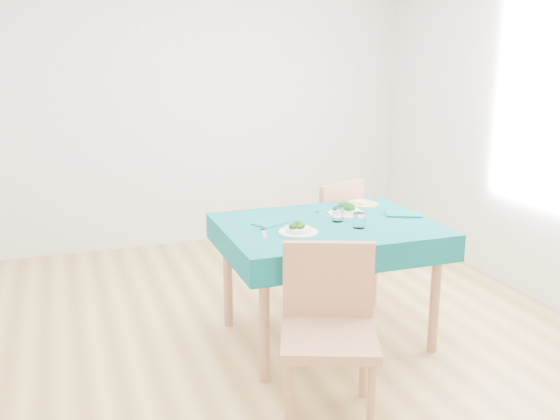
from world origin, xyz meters
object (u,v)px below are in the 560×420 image
object	(u,v)px
chair_near	(330,309)
bowl_far	(347,209)
chair_far	(322,218)
table	(327,282)
side_plate	(362,204)
bowl_near	(298,228)

from	to	relation	value
chair_near	bowl_far	xyz separation A→B (m)	(0.55, 0.97, 0.22)
chair_far	bowl_far	world-z (taller)	chair_far
table	bowl_far	bearing A→B (deg)	38.28
table	side_plate	bearing A→B (deg)	40.76
table	bowl_near	size ratio (longest dim) A/B	5.64
chair_far	side_plate	world-z (taller)	chair_far
chair_far	bowl_near	xyz separation A→B (m)	(-0.58, -0.98, 0.25)
bowl_near	side_plate	distance (m)	0.82
chair_near	chair_far	world-z (taller)	chair_near
table	bowl_near	distance (m)	0.50
table	bowl_far	xyz separation A→B (m)	(0.20, 0.16, 0.42)
bowl_near	bowl_far	distance (m)	0.54
table	chair_near	size ratio (longest dim) A/B	1.11
bowl_near	side_plate	world-z (taller)	bowl_near
chair_far	side_plate	bearing A→B (deg)	76.73
bowl_far	side_plate	bearing A→B (deg)	42.96
chair_near	chair_far	distance (m)	1.79
chair_near	chair_far	size ratio (longest dim) A/B	1.06
table	side_plate	xyz separation A→B (m)	(0.41, 0.36, 0.38)
bowl_far	side_plate	size ratio (longest dim) A/B	1.10
chair_near	bowl_near	bearing A→B (deg)	103.42
chair_near	bowl_near	distance (m)	0.72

